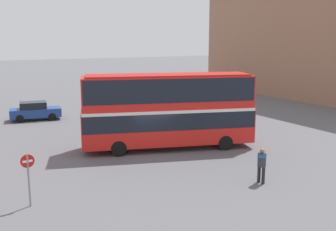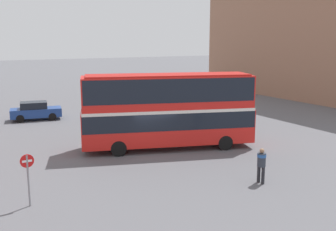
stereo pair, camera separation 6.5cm
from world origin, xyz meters
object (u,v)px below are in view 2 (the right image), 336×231
object	(u,v)px
double_decker_bus	(168,107)
no_entry_sign	(28,172)
pedestrian_foreground	(261,162)
parked_car_kerb_near	(36,111)

from	to	relation	value
double_decker_bus	no_entry_sign	world-z (taller)	double_decker_bus
pedestrian_foreground	double_decker_bus	bearing A→B (deg)	-92.21
double_decker_bus	no_entry_sign	bearing A→B (deg)	-134.28
pedestrian_foreground	no_entry_sign	size ratio (longest dim) A/B	0.77
pedestrian_foreground	parked_car_kerb_near	world-z (taller)	pedestrian_foreground
parked_car_kerb_near	no_entry_sign	xyz separation A→B (m)	(-3.93, -18.73, 0.71)
pedestrian_foreground	no_entry_sign	bearing A→B (deg)	-23.52
pedestrian_foreground	no_entry_sign	xyz separation A→B (m)	(-10.48, 2.78, 0.43)
double_decker_bus	no_entry_sign	size ratio (longest dim) A/B	4.89
parked_car_kerb_near	double_decker_bus	bearing A→B (deg)	-57.35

